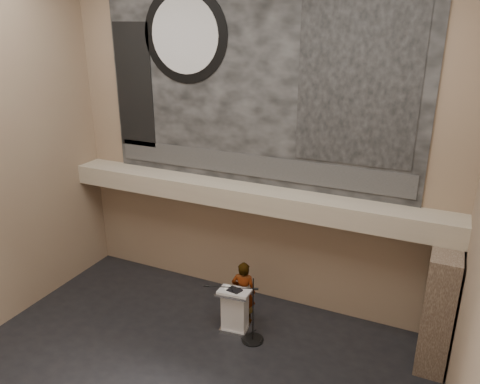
% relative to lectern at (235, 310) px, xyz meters
% --- Properties ---
extents(wall_back, '(10.00, 0.02, 8.50)m').
position_rel_lectern_xyz_m(wall_back, '(-0.29, 1.71, 3.70)').
color(wall_back, '#856B54').
rests_on(wall_back, floor).
extents(soffit, '(10.00, 0.80, 0.50)m').
position_rel_lectern_xyz_m(soffit, '(-0.29, 1.31, 2.40)').
color(soffit, tan).
rests_on(soffit, wall_back).
extents(sprinkler_left, '(0.04, 0.04, 0.06)m').
position_rel_lectern_xyz_m(sprinkler_left, '(-1.89, 1.26, 2.12)').
color(sprinkler_left, '#B2893D').
rests_on(sprinkler_left, soffit).
extents(sprinkler_right, '(0.04, 0.04, 0.06)m').
position_rel_lectern_xyz_m(sprinkler_right, '(1.61, 1.26, 2.12)').
color(sprinkler_right, '#B2893D').
rests_on(sprinkler_right, soffit).
extents(banner, '(8.00, 0.05, 5.00)m').
position_rel_lectern_xyz_m(banner, '(-0.29, 1.68, 5.15)').
color(banner, black).
rests_on(banner, wall_back).
extents(banner_text_strip, '(7.76, 0.02, 0.55)m').
position_rel_lectern_xyz_m(banner_text_strip, '(-0.29, 1.64, 3.10)').
color(banner_text_strip, '#2F2F2F').
rests_on(banner_text_strip, banner).
extents(banner_clock_rim, '(2.30, 0.02, 2.30)m').
position_rel_lectern_xyz_m(banner_clock_rim, '(-2.09, 1.64, 6.15)').
color(banner_clock_rim, black).
rests_on(banner_clock_rim, banner).
extents(banner_clock_face, '(1.84, 0.02, 1.84)m').
position_rel_lectern_xyz_m(banner_clock_face, '(-2.09, 1.62, 6.15)').
color(banner_clock_face, silver).
rests_on(banner_clock_face, banner).
extents(banner_building_print, '(2.60, 0.02, 3.60)m').
position_rel_lectern_xyz_m(banner_building_print, '(2.11, 1.64, 5.25)').
color(banner_building_print, black).
rests_on(banner_building_print, banner).
extents(banner_brick_print, '(1.10, 0.02, 3.20)m').
position_rel_lectern_xyz_m(banner_brick_print, '(-3.69, 1.64, 4.85)').
color(banner_brick_print, black).
rests_on(banner_brick_print, banner).
extents(stone_pier, '(0.60, 1.40, 2.70)m').
position_rel_lectern_xyz_m(stone_pier, '(4.36, 0.86, 0.80)').
color(stone_pier, '#46372B').
rests_on(stone_pier, floor).
extents(lectern, '(0.79, 0.60, 1.14)m').
position_rel_lectern_xyz_m(lectern, '(0.00, 0.00, 0.00)').
color(lectern, silver).
rests_on(lectern, floor).
extents(binder, '(0.35, 0.30, 0.04)m').
position_rel_lectern_xyz_m(binder, '(0.01, -0.04, 0.56)').
color(binder, black).
rests_on(binder, lectern).
extents(papers, '(0.24, 0.30, 0.00)m').
position_rel_lectern_xyz_m(papers, '(-0.17, -0.01, 0.55)').
color(papers, white).
rests_on(papers, lectern).
extents(speaker_person, '(0.66, 0.50, 1.63)m').
position_rel_lectern_xyz_m(speaker_person, '(0.04, 0.40, 0.26)').
color(speaker_person, silver).
rests_on(speaker_person, floor).
extents(mic_stand, '(1.33, 0.62, 1.65)m').
position_rel_lectern_xyz_m(mic_stand, '(0.52, -0.21, -0.32)').
color(mic_stand, black).
rests_on(mic_stand, floor).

